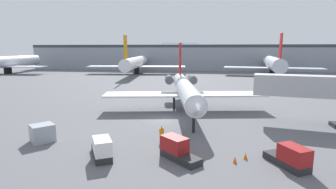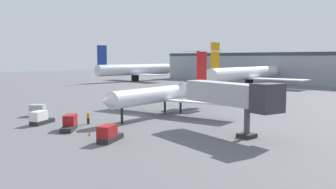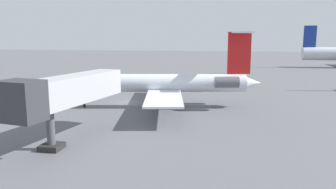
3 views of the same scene
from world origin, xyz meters
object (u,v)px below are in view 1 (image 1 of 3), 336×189
object	(u,v)px
baggage_tug_trailing	(290,158)
traffic_cone_near	(235,160)
regional_jet	(185,88)
parked_airliner_west_mid	(136,63)
baggage_tug_spare	(102,149)
cargo_container_uld	(42,133)
parked_airliner_west_end	(7,62)
baggage_tug_lead	(177,150)
ground_crew_marshaller	(162,134)
traffic_cone_mid	(246,156)
jet_bridge	(325,88)
parked_airliner_centre	(273,63)

from	to	relation	value
baggage_tug_trailing	traffic_cone_near	world-z (taller)	baggage_tug_trailing
regional_jet	parked_airliner_west_mid	size ratio (longest dim) A/B	0.66
baggage_tug_spare	parked_airliner_west_mid	distance (m)	79.07
regional_jet	cargo_container_uld	size ratio (longest dim) A/B	9.97
parked_airliner_west_end	parked_airliner_west_mid	bearing A→B (deg)	8.96
baggage_tug_lead	baggage_tug_spare	bearing A→B (deg)	-171.34
baggage_tug_trailing	cargo_container_uld	xyz separation A→B (m)	(-23.43, 2.40, 0.06)
ground_crew_marshaller	baggage_tug_lead	size ratio (longest dim) A/B	0.43
cargo_container_uld	parked_airliner_west_end	xyz separation A→B (m)	(-59.12, 66.03, 3.53)
baggage_tug_lead	baggage_tug_spare	distance (m)	6.53
ground_crew_marshaller	traffic_cone_near	size ratio (longest dim) A/B	3.07
cargo_container_uld	traffic_cone_mid	size ratio (longest dim) A/B	5.24
parked_airliner_west_end	ground_crew_marshaller	bearing A→B (deg)	-42.00
jet_bridge	parked_airliner_west_end	distance (m)	105.31
parked_airliner_west_mid	parked_airliner_centre	xyz separation A→B (m)	(48.62, 0.10, 0.15)
ground_crew_marshaller	baggage_tug_spare	bearing A→B (deg)	-130.93
ground_crew_marshaller	cargo_container_uld	xyz separation A→B (m)	(-12.11, -1.89, 0.04)
traffic_cone_mid	cargo_container_uld	bearing A→B (deg)	176.45
regional_jet	parked_airliner_west_mid	bearing A→B (deg)	112.80
ground_crew_marshaller	parked_airliner_west_mid	world-z (taller)	parked_airliner_west_mid
baggage_tug_trailing	parked_airliner_centre	xyz separation A→B (m)	(14.19, 76.12, 3.58)
baggage_tug_trailing	baggage_tug_spare	xyz separation A→B (m)	(-15.66, -0.72, 0.00)
regional_jet	jet_bridge	bearing A→B (deg)	-18.17
ground_crew_marshaller	cargo_container_uld	world-z (taller)	cargo_container_uld
jet_bridge	baggage_tug_spare	world-z (taller)	jet_bridge
regional_jet	baggage_tug_lead	xyz separation A→B (m)	(1.28, -18.81, -2.70)
baggage_tug_lead	baggage_tug_trailing	xyz separation A→B (m)	(9.20, -0.27, 0.00)
baggage_tug_lead	parked_airliner_centre	distance (m)	79.46
baggage_tug_trailing	parked_airliner_west_mid	distance (m)	83.52
traffic_cone_mid	parked_airliner_west_mid	size ratio (longest dim) A/B	0.01
parked_airliner_west_mid	baggage_tug_spare	bearing A→B (deg)	-76.26
traffic_cone_near	parked_airliner_west_end	world-z (taller)	parked_airliner_west_end
regional_jet	parked_airliner_west_end	bearing A→B (deg)	145.60
jet_bridge	parked_airliner_west_mid	size ratio (longest dim) A/B	0.34
regional_jet	cargo_container_uld	xyz separation A→B (m)	(-12.95, -16.68, -2.64)
jet_bridge	parked_airliner_centre	size ratio (longest dim) A/B	0.37
ground_crew_marshaller	parked_airliner_west_mid	size ratio (longest dim) A/B	0.04
baggage_tug_trailing	ground_crew_marshaller	bearing A→B (deg)	159.27
traffic_cone_near	parked_airliner_west_mid	xyz separation A→B (m)	(-30.12, 75.81, 3.99)
parked_airliner_west_end	parked_airliner_centre	xyz separation A→B (m)	(96.75, 7.69, -0.01)
jet_bridge	baggage_tug_spare	bearing A→B (deg)	-148.47
baggage_tug_lead	traffic_cone_mid	bearing A→B (deg)	8.57
cargo_container_uld	regional_jet	bearing A→B (deg)	52.18
ground_crew_marshaller	regional_jet	bearing A→B (deg)	86.74
ground_crew_marshaller	cargo_container_uld	size ratio (longest dim) A/B	0.59
baggage_tug_lead	parked_airliner_west_mid	xyz separation A→B (m)	(-25.22, 75.75, 3.43)
regional_jet	cargo_container_uld	bearing A→B (deg)	-127.82
traffic_cone_mid	parked_airliner_west_mid	bearing A→B (deg)	112.55
baggage_tug_spare	traffic_cone_near	bearing A→B (deg)	4.67
baggage_tug_trailing	parked_airliner_centre	distance (m)	77.51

